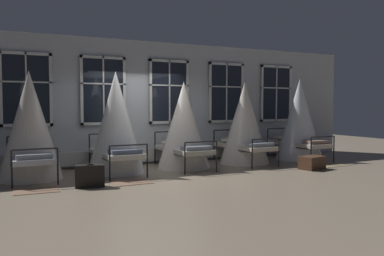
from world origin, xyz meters
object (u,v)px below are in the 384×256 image
cot_second (30,127)px  cot_fifth (245,124)px  cot_fourth (184,126)px  travel_trunk (312,163)px  suitcase_dark (90,176)px  cot_sixth (299,120)px  cot_third (116,124)px

cot_second → cot_fifth: (5.53, -0.01, -0.05)m
cot_second → cot_fourth: size_ratio=1.07×
cot_fourth → travel_trunk: bearing=-120.9°
cot_fourth → cot_fifth: 1.86m
cot_fifth → suitcase_dark: (-4.55, -1.46, -0.88)m
cot_fifth → suitcase_dark: bearing=106.2°
cot_fifth → suitcase_dark: 4.85m
cot_second → suitcase_dark: 1.99m
cot_sixth → cot_second: bearing=88.4°
cot_fifth → suitcase_dark: cot_fifth is taller
cot_sixth → travel_trunk: cot_sixth is taller
cot_second → cot_sixth: 7.42m
cot_fourth → cot_sixth: size_ratio=0.92×
travel_trunk → cot_fourth: bearing=150.0°
cot_third → suitcase_dark: 1.95m
cot_fifth → travel_trunk: bearing=-151.3°
cot_fourth → suitcase_dark: 3.16m
cot_second → travel_trunk: cot_second is taller
cot_fourth → cot_second: bearing=88.7°
cot_third → travel_trunk: 4.97m
cot_second → cot_fifth: 5.53m
cot_fourth → suitcase_dark: cot_fourth is taller
cot_sixth → cot_fifth: bearing=87.0°
cot_second → travel_trunk: (6.49, -1.65, -0.98)m
cot_sixth → suitcase_dark: cot_sixth is taller
travel_trunk → cot_second: bearing=165.7°
cot_second → suitcase_dark: cot_second is taller
cot_second → cot_sixth: cot_sixth is taller
cot_fifth → cot_sixth: 1.89m
cot_second → cot_third: bearing=-92.3°
cot_third → cot_sixth: cot_third is taller
cot_third → cot_fifth: 3.63m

